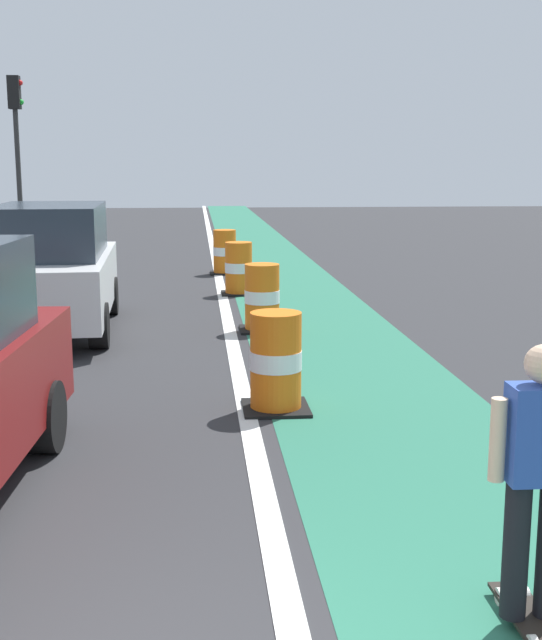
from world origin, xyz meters
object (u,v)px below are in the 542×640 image
Objects in this scene: skateboarder_on_lane at (537,479)px; traffic_barrel_back at (239,269)px; parked_suv_second at (51,268)px; traffic_barrel_far at (225,252)px; traffic_barrel_mid at (262,298)px; traffic_light_corner at (17,135)px; traffic_barrel_front at (276,363)px.

skateboarder_on_lane is 12.90m from traffic_barrel_back.
parked_suv_second is 4.29× the size of traffic_barrel_far.
traffic_barrel_mid is 3.91m from traffic_barrel_back.
traffic_light_corner reaches higher than skateboarder_on_lane.
traffic_light_corner is at bearing 103.72° from parked_suv_second.
parked_suv_second is at bearing 175.36° from traffic_barrel_mid.
traffic_light_corner is at bearing 110.50° from traffic_barrel_front.
traffic_barrel_far is (3.02, 7.01, -0.50)m from parked_suv_second.
skateboarder_on_lane is 1.55× the size of traffic_barrel_back.
traffic_light_corner is (-2.65, 10.84, 2.47)m from parked_suv_second.
traffic_barrel_mid is at bearing 87.39° from traffic_barrel_front.
traffic_barrel_back is at bearing -87.05° from traffic_barrel_far.
traffic_barrel_mid and traffic_barrel_far have the same top height.
traffic_barrel_back is 9.74m from traffic_light_corner.
traffic_barrel_mid is (-0.85, 8.94, -0.38)m from skateboarder_on_lane.
parked_suv_second is 4.29× the size of traffic_barrel_front.
skateboarder_on_lane is 1.55× the size of traffic_barrel_mid.
traffic_barrel_front is (3.17, -4.73, -0.50)m from parked_suv_second.
skateboarder_on_lane is at bearing -76.86° from traffic_barrel_front.
traffic_barrel_mid is 0.21× the size of traffic_light_corner.
parked_suv_second is 4.29× the size of traffic_barrel_mid.
parked_suv_second reaches higher than traffic_barrel_back.
parked_suv_second is at bearing -131.30° from traffic_barrel_back.
parked_suv_second is 0.92× the size of traffic_light_corner.
traffic_light_corner is (-5.84, 7.20, 2.97)m from traffic_barrel_back.
traffic_barrel_front is (-1.05, 4.49, -0.38)m from skateboarder_on_lane.
traffic_barrel_back is 0.21× the size of traffic_light_corner.
skateboarder_on_lane is at bearing -65.40° from parked_suv_second.
traffic_light_corner is (-6.87, 20.06, 2.59)m from skateboarder_on_lane.
skateboarder_on_lane is 1.55× the size of traffic_barrel_front.
traffic_barrel_front and traffic_barrel_mid have the same top height.
traffic_barrel_back is (-1.03, 12.85, -0.38)m from skateboarder_on_lane.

